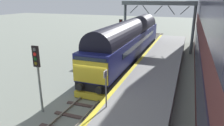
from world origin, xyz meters
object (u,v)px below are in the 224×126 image
object	(u,v)px
signal_post_mid	(121,31)
platform_number_sign	(106,84)
signal_post_near	(38,70)
diesel_locomotive	(130,40)

from	to	relation	value
signal_post_mid	platform_number_sign	size ratio (longest dim) A/B	2.00
signal_post_near	signal_post_mid	world-z (taller)	signal_post_mid
signal_post_mid	signal_post_near	bearing A→B (deg)	-90.00
signal_post_mid	platform_number_sign	bearing A→B (deg)	-74.77
platform_number_sign	diesel_locomotive	bearing A→B (deg)	99.76
signal_post_near	platform_number_sign	bearing A→B (deg)	3.88
signal_post_mid	diesel_locomotive	bearing A→B (deg)	-57.19
signal_post_near	signal_post_mid	size ratio (longest dim) A/B	0.99
signal_post_mid	platform_number_sign	distance (m)	16.18
diesel_locomotive	platform_number_sign	world-z (taller)	diesel_locomotive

